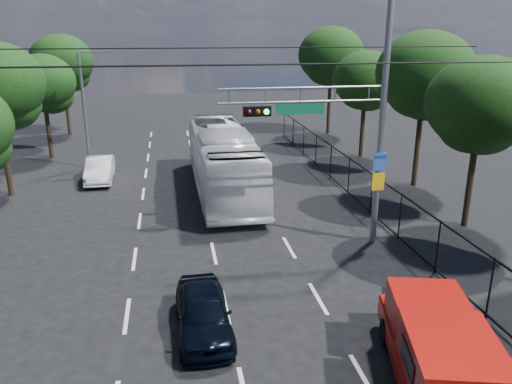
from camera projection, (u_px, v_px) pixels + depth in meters
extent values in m
cube|color=beige|center=(127.00, 316.00, 15.08)|extent=(0.12, 2.00, 0.01)
cube|color=beige|center=(135.00, 259.00, 18.83)|extent=(0.12, 2.00, 0.01)
cube|color=beige|center=(140.00, 221.00, 22.57)|extent=(0.12, 2.00, 0.01)
cube|color=beige|center=(143.00, 194.00, 26.32)|extent=(0.12, 2.00, 0.01)
cube|color=beige|center=(146.00, 173.00, 30.07)|extent=(0.12, 2.00, 0.01)
cube|color=beige|center=(148.00, 157.00, 33.82)|extent=(0.12, 2.00, 0.01)
cube|color=beige|center=(150.00, 145.00, 37.56)|extent=(0.12, 2.00, 0.01)
cube|color=beige|center=(151.00, 134.00, 41.31)|extent=(0.12, 2.00, 0.01)
cube|color=beige|center=(225.00, 307.00, 15.57)|extent=(0.12, 2.00, 0.01)
cube|color=beige|center=(214.00, 253.00, 19.31)|extent=(0.12, 2.00, 0.01)
cube|color=beige|center=(206.00, 217.00, 23.06)|extent=(0.12, 2.00, 0.01)
cube|color=beige|center=(200.00, 191.00, 26.81)|extent=(0.12, 2.00, 0.01)
cube|color=beige|center=(196.00, 171.00, 30.56)|extent=(0.12, 2.00, 0.01)
cube|color=beige|center=(193.00, 156.00, 34.31)|extent=(0.12, 2.00, 0.01)
cube|color=beige|center=(190.00, 143.00, 38.05)|extent=(0.12, 2.00, 0.01)
cube|color=beige|center=(188.00, 133.00, 41.80)|extent=(0.12, 2.00, 0.01)
cube|color=beige|center=(365.00, 380.00, 12.31)|extent=(0.12, 2.00, 0.01)
cube|color=beige|center=(318.00, 298.00, 16.05)|extent=(0.12, 2.00, 0.01)
cube|color=beige|center=(289.00, 247.00, 19.80)|extent=(0.12, 2.00, 0.01)
cube|color=beige|center=(269.00, 213.00, 23.55)|extent=(0.12, 2.00, 0.01)
cube|color=beige|center=(255.00, 188.00, 27.30)|extent=(0.12, 2.00, 0.01)
cube|color=beige|center=(244.00, 169.00, 31.05)|extent=(0.12, 2.00, 0.01)
cube|color=beige|center=(236.00, 154.00, 34.79)|extent=(0.12, 2.00, 0.01)
cube|color=beige|center=(229.00, 142.00, 38.54)|extent=(0.12, 2.00, 0.01)
cube|color=beige|center=(223.00, 132.00, 42.29)|extent=(0.12, 2.00, 0.01)
cylinder|color=slate|center=(381.00, 126.00, 18.90)|extent=(0.24, 0.24, 9.50)
cylinder|color=slate|center=(303.00, 88.00, 17.94)|extent=(6.20, 0.08, 0.08)
cylinder|color=slate|center=(303.00, 102.00, 18.09)|extent=(6.20, 0.08, 0.08)
cube|color=black|center=(257.00, 111.00, 17.91)|extent=(1.00, 0.28, 0.35)
sphere|color=#3F0505|center=(249.00, 112.00, 17.71)|extent=(0.20, 0.20, 0.20)
sphere|color=#4C3805|center=(258.00, 112.00, 17.77)|extent=(0.20, 0.20, 0.20)
sphere|color=#0CE533|center=(267.00, 112.00, 17.82)|extent=(0.20, 0.20, 0.20)
cube|color=#0D613A|center=(300.00, 109.00, 18.15)|extent=(1.80, 0.05, 0.40)
cube|color=blue|center=(380.00, 162.00, 19.19)|extent=(0.50, 0.04, 0.70)
cube|color=yellow|center=(378.00, 182.00, 19.43)|extent=(0.50, 0.04, 0.70)
cylinder|color=slate|center=(369.00, 93.00, 18.42)|extent=(0.05, 0.05, 0.50)
cylinder|color=slate|center=(335.00, 94.00, 18.21)|extent=(0.05, 0.05, 0.50)
cylinder|color=slate|center=(301.00, 95.00, 18.00)|extent=(0.05, 0.05, 0.50)
cylinder|color=slate|center=(265.00, 96.00, 17.79)|extent=(0.05, 0.05, 0.50)
cylinder|color=slate|center=(229.00, 96.00, 17.57)|extent=(0.05, 0.05, 0.50)
cylinder|color=slate|center=(84.00, 112.00, 30.29)|extent=(0.18, 0.18, 7.00)
cylinder|color=slate|center=(92.00, 52.00, 29.34)|extent=(1.60, 0.09, 0.09)
cube|color=slate|center=(108.00, 52.00, 29.49)|extent=(0.60, 0.22, 0.15)
cylinder|color=black|center=(214.00, 65.00, 15.21)|extent=(22.00, 0.04, 0.04)
cylinder|color=black|center=(205.00, 48.00, 18.37)|extent=(22.00, 0.04, 0.04)
cylinder|color=black|center=(202.00, 65.00, 19.99)|extent=(22.00, 0.04, 0.04)
cube|color=black|center=(364.00, 169.00, 23.70)|extent=(0.04, 34.00, 0.06)
cube|color=black|center=(362.00, 204.00, 24.25)|extent=(0.04, 34.00, 0.06)
cylinder|color=black|center=(490.00, 289.00, 14.62)|extent=(0.06, 0.06, 2.00)
cylinder|color=black|center=(438.00, 247.00, 17.43)|extent=(0.06, 0.06, 2.00)
cylinder|color=black|center=(400.00, 217.00, 20.24)|extent=(0.06, 0.06, 2.00)
cylinder|color=black|center=(371.00, 194.00, 23.05)|extent=(0.06, 0.06, 2.00)
cylinder|color=black|center=(349.00, 176.00, 25.86)|extent=(0.06, 0.06, 2.00)
cylinder|color=black|center=(331.00, 162.00, 28.68)|extent=(0.06, 0.06, 2.00)
cylinder|color=black|center=(316.00, 150.00, 31.49)|extent=(0.06, 0.06, 2.00)
cylinder|color=black|center=(304.00, 140.00, 34.30)|extent=(0.06, 0.06, 2.00)
cylinder|color=black|center=(293.00, 132.00, 37.11)|extent=(0.06, 0.06, 2.00)
cylinder|color=black|center=(284.00, 125.00, 39.92)|extent=(0.06, 0.06, 2.00)
cylinder|color=black|center=(470.00, 180.00, 21.42)|extent=(0.28, 0.28, 4.20)
ellipsoid|color=black|center=(481.00, 103.00, 20.40)|extent=(4.50, 4.50, 3.83)
ellipsoid|color=black|center=(482.00, 126.00, 21.08)|extent=(3.00, 3.00, 2.40)
ellipsoid|color=black|center=(473.00, 126.00, 20.44)|extent=(2.85, 2.85, 2.28)
cylinder|color=black|center=(418.00, 143.00, 27.06)|extent=(0.28, 0.28, 4.76)
ellipsoid|color=black|center=(425.00, 73.00, 25.90)|extent=(5.10, 5.10, 4.33)
ellipsoid|color=black|center=(427.00, 95.00, 26.62)|extent=(3.40, 3.40, 2.72)
ellipsoid|color=black|center=(419.00, 93.00, 25.97)|extent=(3.23, 3.23, 2.58)
cylinder|color=black|center=(362.00, 127.00, 33.66)|extent=(0.28, 0.28, 4.03)
ellipsoid|color=black|center=(366.00, 79.00, 32.68)|extent=(4.32, 4.32, 3.67)
ellipsoid|color=black|center=(369.00, 94.00, 33.34)|extent=(2.88, 2.88, 2.30)
ellipsoid|color=black|center=(361.00, 93.00, 32.71)|extent=(2.74, 2.74, 2.19)
cylinder|color=black|center=(329.00, 104.00, 41.05)|extent=(0.28, 0.28, 4.93)
ellipsoid|color=black|center=(331.00, 55.00, 39.86)|extent=(5.28, 5.28, 4.49)
ellipsoid|color=black|center=(334.00, 70.00, 40.58)|extent=(3.52, 3.52, 2.82)
ellipsoid|color=black|center=(327.00, 69.00, 39.94)|extent=(3.34, 3.34, 2.68)
cylinder|color=black|center=(5.00, 153.00, 25.46)|extent=(0.28, 0.28, 4.48)
ellipsoid|color=black|center=(8.00, 105.00, 25.06)|extent=(3.20, 3.20, 2.56)
cylinder|color=black|center=(48.00, 129.00, 33.11)|extent=(0.28, 0.28, 3.92)
ellipsoid|color=black|center=(42.00, 82.00, 32.16)|extent=(4.20, 4.20, 3.57)
ellipsoid|color=black|center=(52.00, 97.00, 32.80)|extent=(2.80, 2.80, 2.24)
ellipsoid|color=black|center=(38.00, 96.00, 32.17)|extent=(2.66, 2.66, 2.13)
cylinder|color=black|center=(67.00, 107.00, 40.47)|extent=(0.28, 0.28, 4.59)
ellipsoid|color=black|center=(62.00, 61.00, 39.35)|extent=(4.92, 4.92, 4.18)
ellipsoid|color=black|center=(69.00, 75.00, 40.05)|extent=(3.28, 3.28, 2.62)
ellipsoid|color=black|center=(58.00, 74.00, 39.41)|extent=(3.12, 3.12, 2.49)
cylinder|color=black|center=(386.00, 332.00, 13.64)|extent=(0.43, 0.75, 0.71)
cylinder|color=black|center=(451.00, 335.00, 13.51)|extent=(0.43, 0.75, 0.71)
cube|color=#8E0C07|center=(435.00, 361.00, 12.01)|extent=(3.12, 5.38, 0.57)
cube|color=#8E0C07|center=(414.00, 308.00, 14.14)|extent=(1.95, 1.00, 0.56)
cube|color=black|center=(413.00, 296.00, 14.32)|extent=(1.77, 0.82, 0.31)
cube|color=#8E0C07|center=(426.00, 309.00, 12.88)|extent=(2.15, 1.97, 0.96)
cube|color=black|center=(434.00, 324.00, 12.15)|extent=(1.53, 0.44, 0.56)
cube|color=#8E0C07|center=(452.00, 362.00, 10.70)|extent=(2.46, 2.97, 1.06)
cube|color=black|center=(498.00, 363.00, 10.62)|extent=(0.34, 1.19, 0.46)
cube|color=black|center=(407.00, 359.00, 10.77)|extent=(0.34, 1.19, 0.46)
imported|color=black|center=(203.00, 312.00, 14.09)|extent=(1.58, 3.78, 1.28)
imported|color=silver|center=(223.00, 160.00, 26.29)|extent=(2.96, 12.17, 3.38)
imported|color=white|center=(100.00, 169.00, 28.41)|extent=(1.54, 4.09, 1.33)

